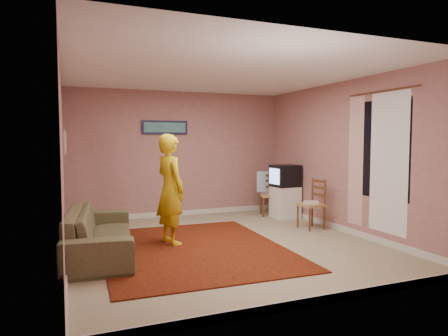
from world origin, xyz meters
name	(u,v)px	position (x,y,z in m)	size (l,w,h in m)	color
ground	(223,244)	(0.00, 0.00, 0.00)	(5.00, 5.00, 0.00)	tan
wall_back	(179,154)	(0.00, 2.50, 1.30)	(4.50, 0.02, 2.60)	#A9736F
wall_front	(320,171)	(0.00, -2.50, 1.30)	(4.50, 0.02, 2.60)	#A9736F
wall_left	(63,162)	(-2.25, 0.00, 1.30)	(0.02, 5.00, 2.60)	#A9736F
wall_right	(344,157)	(2.25, 0.00, 1.30)	(0.02, 5.00, 2.60)	#A9736F
ceiling	(222,72)	(0.00, 0.00, 2.60)	(4.50, 5.00, 0.02)	white
baseboard_back	(179,213)	(0.00, 2.49, 0.05)	(4.50, 0.02, 0.10)	silver
baseboard_front	(318,301)	(0.00, -2.49, 0.05)	(4.50, 0.02, 0.10)	silver
baseboard_left	(66,256)	(-2.24, 0.00, 0.05)	(0.02, 5.00, 0.10)	silver
baseboard_right	(342,228)	(2.24, 0.00, 0.05)	(0.02, 5.00, 0.10)	silver
window	(382,149)	(2.24, -0.90, 1.45)	(0.01, 1.10, 1.50)	black
curtain_sheer	(388,163)	(2.23, -1.05, 1.25)	(0.01, 0.75, 2.10)	white
curtain_floral	(356,161)	(2.21, -0.35, 1.25)	(0.01, 0.35, 2.10)	white
curtain_rod	(381,91)	(2.20, -0.90, 2.32)	(0.02, 0.02, 1.40)	brown
picture_back	(165,127)	(-0.30, 2.47, 1.85)	(0.95, 0.04, 0.28)	#131636
picture_left	(65,143)	(-2.22, 1.60, 1.55)	(0.04, 0.38, 0.42)	tan
area_rug	(193,248)	(-0.51, -0.13, 0.01)	(2.55, 3.19, 0.02)	black
tv_cabinet	(285,202)	(1.95, 1.45, 0.32)	(0.50, 0.46, 0.64)	white
crt_tv	(285,176)	(1.94, 1.45, 0.86)	(0.54, 0.48, 0.44)	black
chair_a	(270,190)	(1.78, 1.78, 0.53)	(0.49, 0.48, 0.47)	#A67D50
dvd_player	(270,193)	(1.78, 1.78, 0.47)	(0.33, 0.23, 0.06)	#B1B0B5
blue_throw	(266,181)	(1.78, 1.97, 0.70)	(0.42, 0.05, 0.44)	#8CC2E6
chair_b	(311,199)	(1.86, 0.39, 0.54)	(0.41, 0.43, 0.48)	#A67D50
game_console	(311,202)	(1.86, 0.39, 0.48)	(0.23, 0.17, 0.05)	silver
sofa	(100,232)	(-1.80, 0.09, 0.32)	(2.17, 0.85, 0.63)	brown
person	(170,189)	(-0.74, 0.29, 0.84)	(0.61, 0.40, 1.68)	gold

